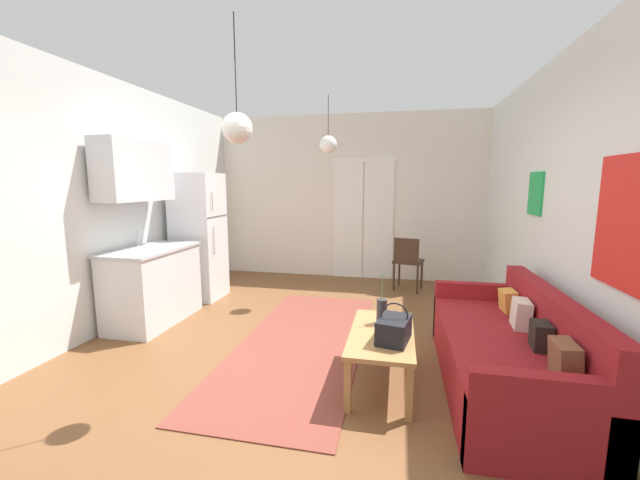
{
  "coord_description": "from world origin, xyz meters",
  "views": [
    {
      "loc": [
        0.9,
        -3.04,
        1.65
      ],
      "look_at": [
        -0.0,
        1.22,
        0.99
      ],
      "focal_mm": 20.99,
      "sensor_mm": 36.0,
      "label": 1
    }
  ],
  "objects_px": {
    "bamboo_vase": "(382,311)",
    "handbag": "(394,329)",
    "couch": "(511,356)",
    "pendant_lamp_near": "(237,128)",
    "refrigerator": "(199,237)",
    "pendant_lamp_far": "(328,144)",
    "coffee_table": "(382,338)",
    "accent_chair": "(408,260)"
  },
  "relations": [
    {
      "from": "handbag",
      "to": "bamboo_vase",
      "type": "bearing_deg",
      "value": 107.04
    },
    {
      "from": "couch",
      "to": "accent_chair",
      "type": "distance_m",
      "value": 2.85
    },
    {
      "from": "handbag",
      "to": "refrigerator",
      "type": "relative_size",
      "value": 0.2
    },
    {
      "from": "coffee_table",
      "to": "handbag",
      "type": "height_order",
      "value": "handbag"
    },
    {
      "from": "coffee_table",
      "to": "refrigerator",
      "type": "distance_m",
      "value": 3.32
    },
    {
      "from": "couch",
      "to": "accent_chair",
      "type": "relative_size",
      "value": 2.45
    },
    {
      "from": "coffee_table",
      "to": "pendant_lamp_near",
      "type": "bearing_deg",
      "value": -161.53
    },
    {
      "from": "refrigerator",
      "to": "bamboo_vase",
      "type": "bearing_deg",
      "value": -31.87
    },
    {
      "from": "coffee_table",
      "to": "handbag",
      "type": "bearing_deg",
      "value": -58.86
    },
    {
      "from": "bamboo_vase",
      "to": "pendant_lamp_far",
      "type": "xyz_separation_m",
      "value": [
        -0.85,
        1.98,
        1.63
      ]
    },
    {
      "from": "couch",
      "to": "pendant_lamp_far",
      "type": "height_order",
      "value": "pendant_lamp_far"
    },
    {
      "from": "couch",
      "to": "handbag",
      "type": "bearing_deg",
      "value": -163.61
    },
    {
      "from": "couch",
      "to": "bamboo_vase",
      "type": "height_order",
      "value": "bamboo_vase"
    },
    {
      "from": "couch",
      "to": "pendant_lamp_far",
      "type": "relative_size",
      "value": 2.66
    },
    {
      "from": "pendant_lamp_far",
      "to": "coffee_table",
      "type": "bearing_deg",
      "value": -68.28
    },
    {
      "from": "accent_chair",
      "to": "pendant_lamp_far",
      "type": "xyz_separation_m",
      "value": [
        -1.13,
        -0.67,
        1.69
      ]
    },
    {
      "from": "coffee_table",
      "to": "accent_chair",
      "type": "height_order",
      "value": "accent_chair"
    },
    {
      "from": "accent_chair",
      "to": "couch",
      "type": "bearing_deg",
      "value": 119.19
    },
    {
      "from": "bamboo_vase",
      "to": "pendant_lamp_far",
      "type": "height_order",
      "value": "pendant_lamp_far"
    },
    {
      "from": "bamboo_vase",
      "to": "accent_chair",
      "type": "xyz_separation_m",
      "value": [
        0.27,
        2.65,
        -0.06
      ]
    },
    {
      "from": "pendant_lamp_near",
      "to": "accent_chair",
      "type": "bearing_deg",
      "value": 67.59
    },
    {
      "from": "coffee_table",
      "to": "pendant_lamp_far",
      "type": "xyz_separation_m",
      "value": [
        -0.87,
        2.18,
        1.8
      ]
    },
    {
      "from": "refrigerator",
      "to": "couch",
      "type": "bearing_deg",
      "value": -25.27
    },
    {
      "from": "couch",
      "to": "handbag",
      "type": "distance_m",
      "value": 1.0
    },
    {
      "from": "coffee_table",
      "to": "refrigerator",
      "type": "xyz_separation_m",
      "value": [
        -2.69,
        1.86,
        0.51
      ]
    },
    {
      "from": "couch",
      "to": "pendant_lamp_far",
      "type": "bearing_deg",
      "value": 132.42
    },
    {
      "from": "bamboo_vase",
      "to": "handbag",
      "type": "xyz_separation_m",
      "value": [
        0.11,
        -0.36,
        -0.01
      ]
    },
    {
      "from": "refrigerator",
      "to": "handbag",
      "type": "bearing_deg",
      "value": -35.97
    },
    {
      "from": "coffee_table",
      "to": "bamboo_vase",
      "type": "xyz_separation_m",
      "value": [
        -0.01,
        0.2,
        0.17
      ]
    },
    {
      "from": "refrigerator",
      "to": "pendant_lamp_far",
      "type": "distance_m",
      "value": 2.25
    },
    {
      "from": "refrigerator",
      "to": "accent_chair",
      "type": "xyz_separation_m",
      "value": [
        2.95,
        0.99,
        -0.41
      ]
    },
    {
      "from": "coffee_table",
      "to": "pendant_lamp_far",
      "type": "relative_size",
      "value": 1.34
    },
    {
      "from": "couch",
      "to": "pendant_lamp_near",
      "type": "xyz_separation_m",
      "value": [
        -2.08,
        -0.47,
        1.77
      ]
    },
    {
      "from": "refrigerator",
      "to": "pendant_lamp_near",
      "type": "xyz_separation_m",
      "value": [
        1.63,
        -2.22,
        1.15
      ]
    },
    {
      "from": "refrigerator",
      "to": "accent_chair",
      "type": "bearing_deg",
      "value": 18.46
    },
    {
      "from": "pendant_lamp_near",
      "to": "pendant_lamp_far",
      "type": "bearing_deg",
      "value": 85.65
    },
    {
      "from": "accent_chair",
      "to": "pendant_lamp_far",
      "type": "height_order",
      "value": "pendant_lamp_far"
    },
    {
      "from": "coffee_table",
      "to": "handbag",
      "type": "relative_size",
      "value": 2.81
    },
    {
      "from": "refrigerator",
      "to": "pendant_lamp_near",
      "type": "bearing_deg",
      "value": -53.66
    },
    {
      "from": "couch",
      "to": "accent_chair",
      "type": "bearing_deg",
      "value": 105.51
    },
    {
      "from": "refrigerator",
      "to": "pendant_lamp_far",
      "type": "xyz_separation_m",
      "value": [
        1.82,
        0.31,
        1.28
      ]
    },
    {
      "from": "couch",
      "to": "refrigerator",
      "type": "relative_size",
      "value": 1.14
    }
  ]
}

